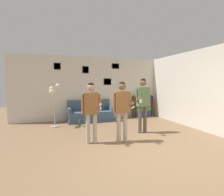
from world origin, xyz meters
TOP-DOWN VIEW (x-y plane):
  - ground_plane at (0.00, 0.00)m, footprint 20.00×20.00m
  - wall_back at (-0.00, 4.48)m, footprint 7.52×0.08m
  - wall_right at (2.59, 2.22)m, footprint 0.06×6.85m
  - couch at (-0.64, 4.06)m, footprint 1.85×0.80m
  - bookshelf at (1.90, 4.26)m, footprint 0.94×0.30m
  - floor_lamp at (-2.05, 3.46)m, footprint 0.39×0.43m
  - person_player_foreground_left at (-1.14, 1.37)m, footprint 0.49×0.49m
  - person_player_foreground_center at (-0.34, 1.25)m, footprint 0.50×0.48m
  - person_watcher_holding_cup at (0.59, 1.83)m, footprint 0.50×0.43m
  - bottle_on_floor at (-1.18, 3.38)m, footprint 0.07×0.07m
  - drinking_cup at (1.76, 4.26)m, footprint 0.08×0.08m

SIDE VIEW (x-z plane):
  - ground_plane at x=0.00m, z-range 0.00..0.00m
  - bottle_on_floor at x=-1.18m, z-range -0.03..0.25m
  - couch at x=-0.64m, z-range -0.14..0.71m
  - bookshelf at x=1.90m, z-range 0.00..0.99m
  - person_player_foreground_left at x=-1.14m, z-range 0.17..1.76m
  - person_player_foreground_center at x=-0.34m, z-range 0.18..1.79m
  - drinking_cup at x=1.76m, z-range 0.99..1.08m
  - person_watcher_holding_cup at x=0.59m, z-range 0.20..1.92m
  - floor_lamp at x=-2.05m, z-range 0.41..1.96m
  - wall_right at x=2.59m, z-range 0.00..2.70m
  - wall_back at x=0.00m, z-range 0.00..2.70m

